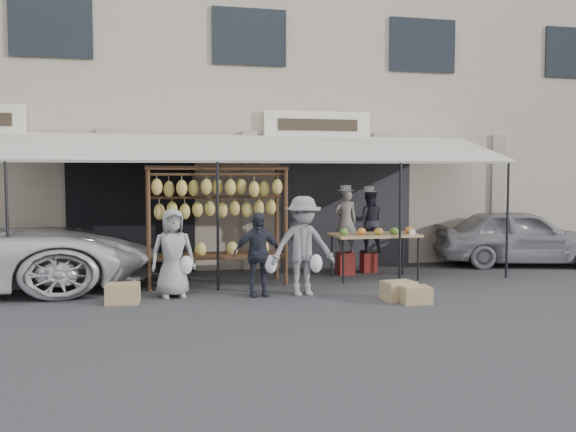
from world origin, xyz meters
The scene contains 16 objects.
ground_plane centered at (0.00, 0.00, 0.00)m, with size 90.00×90.00×0.00m, color #2D2D30.
shophouse centered at (0.00, 6.50, 3.65)m, with size 24.00×6.15×7.30m.
awning centered at (0.01, 2.28, 2.57)m, with size 10.00×2.35×2.92m.
banana_rack centered at (-0.95, 1.69, 1.58)m, with size 2.60×0.90×2.24m.
produce_table centered at (2.18, 1.63, 0.87)m, with size 1.70×0.90×1.04m.
vendor_left centered at (1.78, 2.29, 1.12)m, with size 0.48×0.31×1.31m, color slate.
vendor_right centered at (2.37, 2.49, 1.08)m, with size 0.65×0.50×1.33m, color #272631.
customer_left centered at (-1.82, 0.69, 0.75)m, with size 0.74×0.48×1.51m, color gray.
customer_mid centered at (-0.41, 0.46, 0.72)m, with size 0.84×0.35×1.44m, color #272A36.
customer_right centered at (0.37, 0.37, 0.86)m, with size 1.11×0.64×1.71m, color gray.
stool_left centered at (1.78, 2.29, 0.23)m, with size 0.33×0.33×0.46m, color maroon.
stool_right centered at (2.37, 2.49, 0.21)m, with size 0.29×0.29×0.41m, color maroon.
crate_near_a centered at (1.80, -0.43, 0.16)m, with size 0.52×0.39×0.31m, color tan.
crate_near_b centered at (1.96, -0.76, 0.14)m, with size 0.46×0.35×0.28m, color tan.
crate_far centered at (-2.65, 0.37, 0.16)m, with size 0.53×0.40×0.32m, color tan.
sedan centered at (6.09, 2.64, 0.65)m, with size 1.53×3.80×1.30m, color gray.
Camera 1 is at (-2.44, -10.23, 2.14)m, focal length 40.00 mm.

